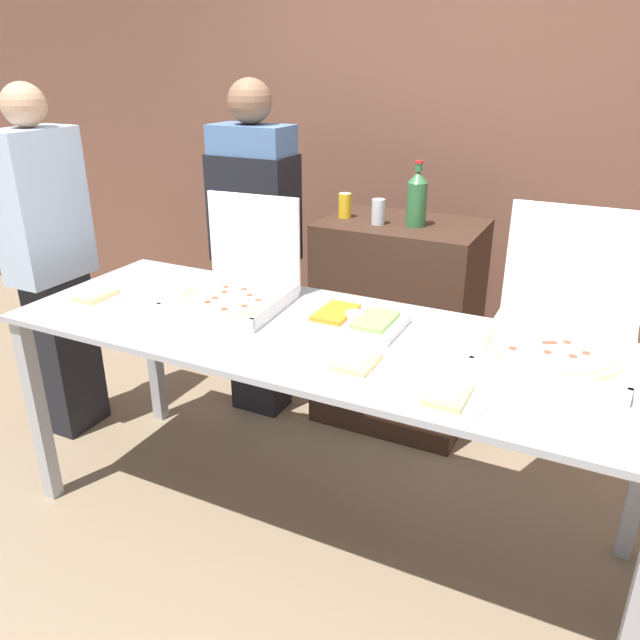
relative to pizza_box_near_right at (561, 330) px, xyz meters
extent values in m
plane|color=#847056|center=(-0.83, -0.22, -0.98)|extent=(16.00, 16.00, 0.00)
cube|color=brown|center=(-0.83, 1.48, 0.42)|extent=(10.00, 0.06, 2.80)
cube|color=#A8AAB2|center=(-0.83, -0.22, -0.10)|extent=(2.46, 0.85, 0.02)
cube|color=#A8AAB2|center=(-2.00, -0.59, -0.55)|extent=(0.06, 0.06, 0.88)
cube|color=#A8AAB2|center=(0.35, -0.59, -0.55)|extent=(0.06, 0.06, 0.88)
cube|color=#A8AAB2|center=(-2.00, 0.16, -0.55)|extent=(0.06, 0.06, 0.88)
cube|color=white|center=(0.00, -0.06, -0.07)|extent=(0.49, 0.49, 0.02)
cube|color=white|center=(0.00, -0.30, -0.04)|extent=(0.49, 0.02, 0.04)
cube|color=white|center=(-0.23, -0.06, -0.04)|extent=(0.02, 0.49, 0.04)
cube|color=white|center=(0.23, -0.06, -0.04)|extent=(0.02, 0.49, 0.04)
cube|color=white|center=(0.00, 0.19, 0.17)|extent=(0.49, 0.02, 0.46)
cylinder|color=#E5C17A|center=(0.00, -0.06, -0.06)|extent=(0.43, 0.43, 0.02)
cylinder|color=beige|center=(0.00, -0.06, -0.04)|extent=(0.37, 0.37, 0.00)
cylinder|color=#C13D2D|center=(0.09, -0.06, -0.04)|extent=(0.03, 0.03, 0.00)
cylinder|color=#C13D2D|center=(0.03, 0.00, -0.04)|extent=(0.03, 0.03, 0.00)
cylinder|color=#C13D2D|center=(-0.02, -0.02, -0.04)|extent=(0.03, 0.03, 0.00)
cylinder|color=#C13D2D|center=(-0.04, -0.03, -0.04)|extent=(0.03, 0.03, 0.00)
cylinder|color=#C13D2D|center=(-0.13, -0.13, -0.04)|extent=(0.03, 0.03, 0.00)
cylinder|color=#C13D2D|center=(-0.02, -0.11, -0.04)|extent=(0.03, 0.03, 0.00)
cylinder|color=#C13D2D|center=(0.06, -0.11, -0.04)|extent=(0.03, 0.03, 0.00)
cube|color=white|center=(-1.27, -0.15, -0.07)|extent=(0.46, 0.46, 0.02)
cube|color=white|center=(-1.26, -0.35, -0.04)|extent=(0.43, 0.05, 0.04)
cube|color=white|center=(-1.48, -0.16, -0.04)|extent=(0.05, 0.43, 0.04)
cube|color=white|center=(-1.07, -0.13, -0.04)|extent=(0.05, 0.43, 0.04)
cube|color=white|center=(-1.29, 0.07, 0.14)|extent=(0.43, 0.05, 0.41)
cylinder|color=#E5C17A|center=(-1.27, -0.15, -0.06)|extent=(0.38, 0.38, 0.02)
cylinder|color=beige|center=(-1.27, -0.15, -0.04)|extent=(0.32, 0.32, 0.00)
cylinder|color=#C13D2D|center=(-1.15, -0.13, -0.04)|extent=(0.03, 0.03, 0.00)
cylinder|color=#C13D2D|center=(-1.22, -0.09, -0.04)|extent=(0.03, 0.03, 0.00)
cylinder|color=#C13D2D|center=(-1.28, -0.04, -0.04)|extent=(0.03, 0.03, 0.00)
cylinder|color=#C13D2D|center=(-1.36, -0.05, -0.04)|extent=(0.03, 0.03, 0.00)
cylinder|color=#C13D2D|center=(-1.33, -0.10, -0.04)|extent=(0.03, 0.03, 0.00)
cylinder|color=#C13D2D|center=(-1.33, -0.18, -0.04)|extent=(0.03, 0.03, 0.00)
cylinder|color=#C13D2D|center=(-1.33, -0.23, -0.04)|extent=(0.03, 0.03, 0.00)
cylinder|color=#C13D2D|center=(-1.22, -0.27, -0.04)|extent=(0.03, 0.03, 0.00)
cylinder|color=#C13D2D|center=(-1.17, -0.20, -0.04)|extent=(0.03, 0.03, 0.00)
cylinder|color=white|center=(-0.59, -0.41, -0.08)|extent=(0.26, 0.26, 0.01)
cube|color=#E5C17A|center=(-0.59, -0.41, -0.07)|extent=(0.12, 0.17, 0.02)
cube|color=beige|center=(-0.59, -0.43, -0.06)|extent=(0.09, 0.12, 0.01)
cylinder|color=white|center=(-0.26, -0.49, -0.08)|extent=(0.25, 0.25, 0.01)
cube|color=#E5C17A|center=(-0.26, -0.49, -0.07)|extent=(0.12, 0.17, 0.02)
cube|color=beige|center=(-0.26, -0.51, -0.06)|extent=(0.09, 0.12, 0.01)
cylinder|color=white|center=(-1.84, -0.33, -0.08)|extent=(0.23, 0.23, 0.01)
cube|color=#E5C17A|center=(-1.84, -0.33, -0.07)|extent=(0.12, 0.17, 0.02)
cube|color=beige|center=(-1.84, -0.34, -0.06)|extent=(0.09, 0.12, 0.01)
cube|color=white|center=(-0.73, -0.10, -0.07)|extent=(0.37, 0.26, 0.03)
cube|color=orange|center=(-0.82, -0.10, -0.05)|extent=(0.13, 0.21, 0.02)
cube|color=#8CC65B|center=(-0.65, -0.10, -0.05)|extent=(0.13, 0.21, 0.02)
cylinder|color=white|center=(-0.73, -0.10, -0.04)|extent=(0.08, 0.08, 0.02)
cube|color=#382319|center=(-0.85, 0.77, -0.43)|extent=(0.79, 0.54, 1.10)
cylinder|color=#2D6638|center=(-0.77, 0.73, 0.22)|extent=(0.10, 0.10, 0.21)
cone|color=#2D6638|center=(-0.77, 0.73, 0.35)|extent=(0.10, 0.10, 0.05)
cylinder|color=#2D6638|center=(-0.77, 0.73, 0.40)|extent=(0.03, 0.03, 0.04)
cylinder|color=red|center=(-0.77, 0.73, 0.42)|extent=(0.04, 0.04, 0.01)
cylinder|color=silver|center=(-0.95, 0.68, 0.18)|extent=(0.07, 0.07, 0.12)
cylinder|color=silver|center=(-0.95, 0.68, 0.24)|extent=(0.06, 0.06, 0.00)
cylinder|color=gold|center=(-1.15, 0.73, 0.18)|extent=(0.07, 0.07, 0.12)
cylinder|color=silver|center=(-1.15, 0.73, 0.24)|extent=(0.06, 0.06, 0.00)
cube|color=black|center=(-1.57, 0.53, -0.56)|extent=(0.28, 0.20, 0.85)
cube|color=#4C6B99|center=(-1.57, 0.53, 0.22)|extent=(0.40, 0.22, 0.71)
cube|color=black|center=(-1.57, 0.53, 0.16)|extent=(0.42, 0.24, 0.54)
sphere|color=brown|center=(-1.57, 0.53, 0.68)|extent=(0.21, 0.21, 0.21)
cube|color=black|center=(-2.37, -0.09, -0.56)|extent=(0.20, 0.28, 0.85)
cube|color=silver|center=(-2.37, -0.09, 0.22)|extent=(0.22, 0.40, 0.72)
sphere|color=tan|center=(-2.37, -0.09, 0.68)|extent=(0.20, 0.20, 0.20)
camera|label=1|loc=(0.13, -2.14, 0.87)|focal=35.00mm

